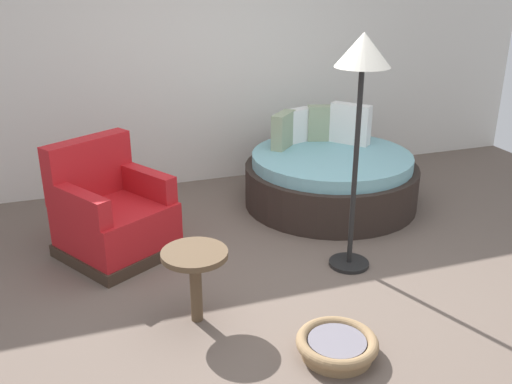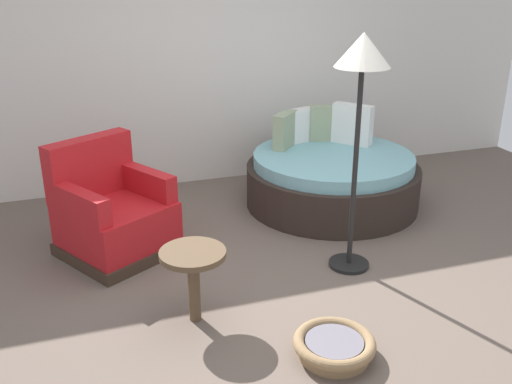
{
  "view_description": "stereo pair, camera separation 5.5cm",
  "coord_description": "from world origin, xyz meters",
  "px_view_note": "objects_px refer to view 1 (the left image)",
  "views": [
    {
      "loc": [
        -1.39,
        -3.48,
        2.25
      ],
      "look_at": [
        0.01,
        0.56,
        0.55
      ],
      "focal_mm": 40.23,
      "sensor_mm": 36.0,
      "label": 1
    },
    {
      "loc": [
        -1.33,
        -3.5,
        2.25
      ],
      "look_at": [
        0.01,
        0.56,
        0.55
      ],
      "focal_mm": 40.23,
      "sensor_mm": 36.0,
      "label": 2
    }
  ],
  "objects_px": {
    "red_armchair": "(112,216)",
    "floor_lamp": "(362,74)",
    "round_daybed": "(330,177)",
    "pet_basket": "(337,345)",
    "side_table": "(195,264)"
  },
  "relations": [
    {
      "from": "round_daybed",
      "to": "red_armchair",
      "type": "distance_m",
      "value": 2.2
    },
    {
      "from": "pet_basket",
      "to": "red_armchair",
      "type": "bearing_deg",
      "value": 121.73
    },
    {
      "from": "round_daybed",
      "to": "pet_basket",
      "type": "relative_size",
      "value": 3.35
    },
    {
      "from": "red_armchair",
      "to": "floor_lamp",
      "type": "relative_size",
      "value": 0.6
    },
    {
      "from": "pet_basket",
      "to": "side_table",
      "type": "height_order",
      "value": "side_table"
    },
    {
      "from": "floor_lamp",
      "to": "side_table",
      "type": "bearing_deg",
      "value": -165.52
    },
    {
      "from": "round_daybed",
      "to": "side_table",
      "type": "relative_size",
      "value": 3.29
    },
    {
      "from": "round_daybed",
      "to": "side_table",
      "type": "distance_m",
      "value": 2.36
    },
    {
      "from": "red_armchair",
      "to": "pet_basket",
      "type": "relative_size",
      "value": 2.14
    },
    {
      "from": "red_armchair",
      "to": "round_daybed",
      "type": "bearing_deg",
      "value": 9.98
    },
    {
      "from": "round_daybed",
      "to": "red_armchair",
      "type": "bearing_deg",
      "value": -170.02
    },
    {
      "from": "red_armchair",
      "to": "pet_basket",
      "type": "bearing_deg",
      "value": -58.27
    },
    {
      "from": "side_table",
      "to": "pet_basket",
      "type": "bearing_deg",
      "value": -42.18
    },
    {
      "from": "side_table",
      "to": "floor_lamp",
      "type": "xyz_separation_m",
      "value": [
        1.33,
        0.34,
        1.11
      ]
    },
    {
      "from": "round_daybed",
      "to": "floor_lamp",
      "type": "height_order",
      "value": "floor_lamp"
    }
  ]
}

